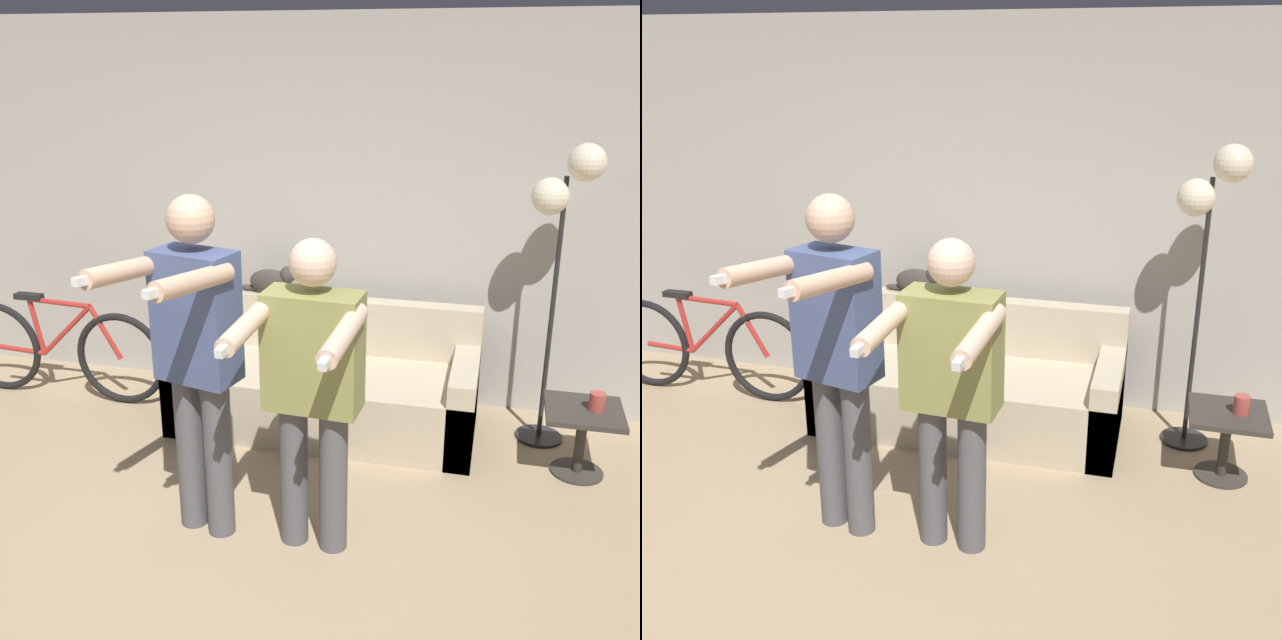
% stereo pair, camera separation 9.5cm
% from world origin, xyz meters
% --- Properties ---
extents(ground_plane, '(16.00, 16.00, 0.00)m').
position_xyz_m(ground_plane, '(0.00, 0.00, 0.00)').
color(ground_plane, tan).
extents(wall_back, '(10.00, 0.05, 2.60)m').
position_xyz_m(wall_back, '(0.00, 2.51, 1.30)').
color(wall_back, '#B7B2A8').
rests_on(wall_back, ground_plane).
extents(couch, '(1.96, 0.82, 0.79)m').
position_xyz_m(couch, '(0.22, 1.96, 0.26)').
color(couch, beige).
rests_on(couch, ground_plane).
extents(person_left, '(0.56, 0.74, 1.75)m').
position_xyz_m(person_left, '(-0.11, 0.66, 1.01)').
color(person_left, '#56565B').
rests_on(person_left, ground_plane).
extents(person_right, '(0.55, 0.69, 1.58)m').
position_xyz_m(person_right, '(0.47, 0.66, 0.91)').
color(person_right, '#56565B').
rests_on(person_right, ground_plane).
extents(cat, '(0.42, 0.12, 0.20)m').
position_xyz_m(cat, '(-0.22, 2.27, 0.88)').
color(cat, '#3D3833').
rests_on(cat, couch).
extents(floor_lamp, '(0.40, 0.29, 1.87)m').
position_xyz_m(floor_lamp, '(1.61, 2.09, 1.49)').
color(floor_lamp, black).
rests_on(floor_lamp, ground_plane).
extents(side_table, '(0.43, 0.43, 0.42)m').
position_xyz_m(side_table, '(1.81, 1.71, 0.30)').
color(side_table, '#38332D').
rests_on(side_table, ground_plane).
extents(cup, '(0.09, 0.09, 0.11)m').
position_xyz_m(cup, '(1.88, 1.70, 0.47)').
color(cup, '#B7473D').
rests_on(cup, side_table).
extents(bicycle, '(1.64, 0.07, 0.76)m').
position_xyz_m(bicycle, '(-1.73, 1.93, 0.35)').
color(bicycle, black).
rests_on(bicycle, ground_plane).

